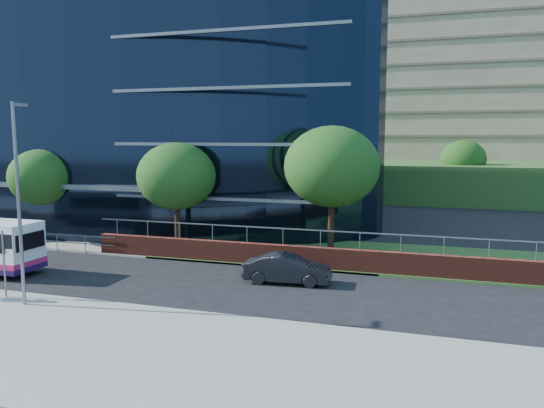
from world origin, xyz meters
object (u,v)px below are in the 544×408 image
(street_sign, at_px, (4,250))
(tree_far_b, at_px, (42,177))
(tree_far_c, at_px, (177,176))
(tree_dist_e, at_px, (463,159))
(parked_car, at_px, (287,269))
(tree_far_d, at_px, (332,167))
(streetlight_east, at_px, (19,198))

(street_sign, relative_size, tree_far_b, 0.46)
(tree_far_c, relative_size, tree_dist_e, 1.00)
(street_sign, distance_m, parked_car, 12.26)
(parked_car, bearing_deg, tree_far_c, 55.95)
(tree_far_d, xyz_separation_m, streetlight_east, (-10.00, -12.17, -0.75))
(street_sign, relative_size, tree_far_c, 0.43)
(street_sign, height_order, tree_far_b, tree_far_b)
(tree_far_b, relative_size, tree_dist_e, 0.93)
(street_sign, height_order, tree_far_d, tree_far_d)
(tree_far_d, bearing_deg, tree_far_c, -173.66)
(tree_dist_e, xyz_separation_m, streetlight_east, (-18.00, -42.17, -0.10))
(tree_far_c, distance_m, tree_far_d, 9.08)
(streetlight_east, bearing_deg, street_sign, 158.64)
(tree_dist_e, height_order, parked_car, tree_dist_e)
(streetlight_east, xyz_separation_m, parked_car, (9.04, 6.68, -3.77))
(tree_far_c, height_order, tree_far_d, tree_far_d)
(tree_far_c, bearing_deg, tree_dist_e, 61.26)
(tree_far_d, distance_m, parked_car, 7.18)
(tree_far_d, bearing_deg, tree_far_b, -178.49)
(tree_dist_e, distance_m, streetlight_east, 45.85)
(street_sign, bearing_deg, streetlight_east, -21.36)
(street_sign, xyz_separation_m, streetlight_east, (1.50, -0.59, 2.29))
(tree_far_d, xyz_separation_m, tree_dist_e, (8.00, 30.00, -0.65))
(street_sign, relative_size, streetlight_east, 0.35)
(tree_far_c, xyz_separation_m, tree_dist_e, (17.00, 31.00, 0.00))
(tree_far_d, xyz_separation_m, parked_car, (-0.96, -5.50, -4.51))
(street_sign, bearing_deg, tree_dist_e, 64.88)
(tree_far_b, distance_m, tree_far_d, 19.03)
(tree_far_b, relative_size, tree_far_d, 0.81)
(street_sign, xyz_separation_m, tree_far_b, (-7.50, 11.09, 2.06))
(tree_dist_e, bearing_deg, tree_far_b, -131.52)
(street_sign, relative_size, tree_dist_e, 0.43)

